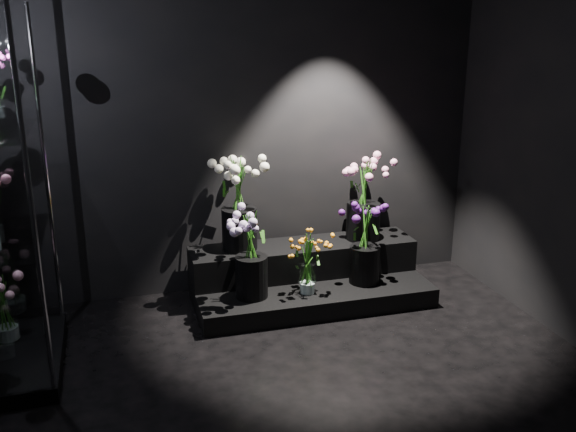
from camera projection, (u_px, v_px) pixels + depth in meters
name	position (u px, v px, depth m)	size (l,w,h in m)	color
floor	(312.00, 423.00, 3.57)	(4.00, 4.00, 0.00)	black
wall_back	(235.00, 119.00, 4.99)	(4.00, 4.00, 0.00)	black
display_riser	(307.00, 276.00, 5.15)	(1.83, 0.81, 0.41)	black
bouquet_orange_bells	(308.00, 262.00, 4.80)	(0.31, 0.31, 0.47)	white
bouquet_lilac	(251.00, 249.00, 4.70)	(0.41, 0.41, 0.66)	black
bouquet_purple	(365.00, 239.00, 4.97)	(0.35, 0.35, 0.64)	black
bouquet_cream_roses	(239.00, 197.00, 4.94)	(0.54, 0.54, 0.74)	black
bouquet_pink_roses	(364.00, 195.00, 5.19)	(0.49, 0.49, 0.67)	black
bouquet_case_base_pink	(4.00, 306.00, 4.21)	(0.40, 0.40, 0.45)	white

